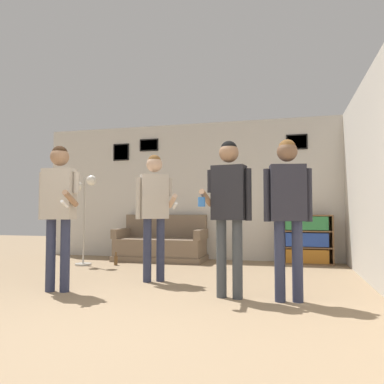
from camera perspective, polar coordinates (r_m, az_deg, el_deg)
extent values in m
plane|color=#937A5B|center=(3.02, -15.38, -20.88)|extent=(20.00, 20.00, 0.00)
cube|color=beige|center=(7.39, 3.32, 0.25)|extent=(7.22, 0.06, 2.70)
cube|color=black|center=(8.05, -10.74, 5.98)|extent=(0.35, 0.02, 0.35)
cube|color=#B2B2BC|center=(8.05, -10.76, 5.98)|extent=(0.31, 0.01, 0.31)
cube|color=black|center=(7.32, 15.68, 7.36)|extent=(0.39, 0.02, 0.28)
cube|color=gray|center=(7.31, 15.69, 7.37)|extent=(0.34, 0.01, 0.24)
cube|color=black|center=(7.83, -6.57, 7.12)|extent=(0.40, 0.02, 0.25)
cube|color=gray|center=(7.83, -6.59, 7.13)|extent=(0.36, 0.01, 0.21)
cube|color=black|center=(7.24, 13.07, 3.21)|extent=(0.28, 0.02, 0.21)
cube|color=beige|center=(7.24, 13.07, 3.21)|extent=(0.23, 0.01, 0.17)
cube|color=beige|center=(4.98, 26.24, 2.13)|extent=(0.06, 7.11, 2.70)
cube|color=#7A6651|center=(7.22, -4.86, -10.00)|extent=(1.71, 0.80, 0.10)
cube|color=#7A6651|center=(7.20, -4.85, -8.34)|extent=(1.65, 0.74, 0.32)
cube|color=#7A6651|center=(7.49, -4.01, -5.19)|extent=(1.65, 0.14, 0.45)
cube|color=#7A6651|center=(7.48, -10.64, -6.18)|extent=(0.12, 0.74, 0.18)
cube|color=#7A6651|center=(6.96, 1.39, -6.47)|extent=(0.12, 0.74, 0.18)
cube|color=brown|center=(7.04, 13.47, -6.95)|extent=(0.02, 0.30, 0.87)
cube|color=brown|center=(7.08, 20.61, -6.81)|extent=(0.02, 0.30, 0.87)
cube|color=brown|center=(7.19, 17.00, -6.81)|extent=(0.90, 0.01, 0.87)
cube|color=brown|center=(7.09, 17.11, -10.32)|extent=(0.85, 0.30, 0.02)
cube|color=brown|center=(7.03, 17.00, -3.44)|extent=(0.85, 0.30, 0.02)
cube|color=brown|center=(7.06, 17.07, -8.07)|extent=(0.85, 0.30, 0.02)
cube|color=brown|center=(7.04, 17.03, -5.71)|extent=(0.85, 0.30, 0.02)
cube|color=#B77023|center=(7.06, 17.09, -9.28)|extent=(0.73, 0.26, 0.24)
cube|color=#2847A3|center=(7.04, 17.06, -6.92)|extent=(0.73, 0.26, 0.24)
cube|color=#338447|center=(7.02, 17.02, -4.55)|extent=(0.73, 0.26, 0.24)
cylinder|color=#ADA89E|center=(6.89, -16.26, -10.52)|extent=(0.28, 0.28, 0.03)
cylinder|color=#ADA89E|center=(6.83, -16.17, -4.12)|extent=(0.03, 0.03, 1.51)
cylinder|color=#ADA89E|center=(6.82, -15.57, 1.96)|extent=(0.02, 0.16, 0.02)
sphere|color=white|center=(6.78, -15.06, 1.72)|extent=(0.18, 0.18, 0.18)
cylinder|color=#ADA89E|center=(6.88, -16.60, 1.09)|extent=(0.02, 0.16, 0.02)
sphere|color=white|center=(6.92, -17.10, 0.83)|extent=(0.18, 0.18, 0.18)
cylinder|color=#2D334C|center=(4.74, -20.74, -8.99)|extent=(0.11, 0.11, 0.84)
cylinder|color=#2D334C|center=(4.66, -18.78, -9.13)|extent=(0.11, 0.11, 0.84)
cube|color=#BCB2A3|center=(4.68, -19.61, -0.28)|extent=(0.38, 0.24, 0.60)
sphere|color=#997051|center=(4.72, -19.52, 5.09)|extent=(0.22, 0.22, 0.22)
sphere|color=#382314|center=(4.72, -19.51, 5.54)|extent=(0.18, 0.18, 0.18)
cylinder|color=#BCB2A3|center=(4.59, -17.21, 1.38)|extent=(0.07, 0.07, 0.25)
cylinder|color=#997051|center=(4.45, -18.02, -0.94)|extent=(0.09, 0.31, 0.19)
cylinder|color=white|center=(4.33, -18.86, -1.74)|extent=(0.05, 0.14, 0.09)
cylinder|color=#BCB2A3|center=(4.78, -21.89, -0.56)|extent=(0.07, 0.07, 0.56)
cylinder|color=#2D334C|center=(5.06, -6.83, -8.80)|extent=(0.11, 0.11, 0.84)
cylinder|color=#2D334C|center=(5.10, -4.83, -8.77)|extent=(0.11, 0.11, 0.84)
cube|color=#BCB2A3|center=(5.06, -5.78, -0.71)|extent=(0.41, 0.36, 0.59)
sphere|color=#D1A889|center=(5.10, -5.75, 4.22)|extent=(0.22, 0.22, 0.22)
sphere|color=brown|center=(5.10, -5.75, 4.64)|extent=(0.18, 0.18, 0.18)
cylinder|color=#BCB2A3|center=(5.12, -3.42, 0.71)|extent=(0.07, 0.07, 0.25)
cylinder|color=#D1A889|center=(4.98, -3.01, -1.37)|extent=(0.22, 0.29, 0.19)
cylinder|color=white|center=(4.84, -2.58, -2.10)|extent=(0.11, 0.14, 0.09)
cylinder|color=#BCB2A3|center=(5.02, -8.18, -0.94)|extent=(0.07, 0.07, 0.56)
cylinder|color=#3D4247|center=(4.16, 4.51, -10.06)|extent=(0.11, 0.11, 0.84)
cylinder|color=#3D4247|center=(4.11, 6.94, -10.13)|extent=(0.11, 0.11, 0.84)
cube|color=#232328|center=(4.10, 5.66, -0.11)|extent=(0.38, 0.25, 0.59)
sphere|color=#997051|center=(4.15, 5.63, 5.98)|extent=(0.22, 0.22, 0.22)
sphere|color=black|center=(4.16, 5.63, 6.50)|extent=(0.18, 0.18, 0.18)
cylinder|color=#232328|center=(4.05, 8.58, -0.37)|extent=(0.07, 0.07, 0.56)
cylinder|color=#232328|center=(4.18, 2.83, 1.63)|extent=(0.07, 0.07, 0.25)
cylinder|color=#997051|center=(4.04, 2.18, -0.92)|extent=(0.10, 0.31, 0.19)
cylinder|color=blue|center=(3.90, 1.48, -1.52)|extent=(0.08, 0.08, 0.10)
cylinder|color=#2D334C|center=(4.05, 13.23, -10.22)|extent=(0.11, 0.11, 0.83)
cylinder|color=#2D334C|center=(4.08, 15.77, -10.14)|extent=(0.11, 0.11, 0.83)
cube|color=#282833|center=(4.04, 14.37, -0.14)|extent=(0.39, 0.25, 0.59)
sphere|color=brown|center=(4.08, 14.29, 5.99)|extent=(0.21, 0.21, 0.21)
sphere|color=brown|center=(4.09, 14.28, 6.52)|extent=(0.18, 0.18, 0.18)
cylinder|color=#282833|center=(4.08, 17.36, -0.44)|extent=(0.07, 0.07, 0.55)
cylinder|color=#282833|center=(4.01, 11.34, -0.48)|extent=(0.07, 0.07, 0.55)
cylinder|color=brown|center=(6.74, -11.54, -10.20)|extent=(0.06, 0.06, 0.16)
cylinder|color=brown|center=(6.73, -11.53, -9.25)|extent=(0.03, 0.03, 0.07)
cylinder|color=yellow|center=(7.03, 17.18, -2.94)|extent=(0.08, 0.08, 0.10)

